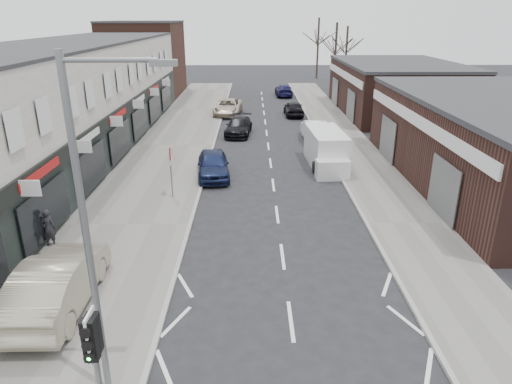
{
  "coord_description": "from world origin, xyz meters",
  "views": [
    {
      "loc": [
        -1.17,
        -9.53,
        8.68
      ],
      "look_at": [
        -1.02,
        6.2,
        2.6
      ],
      "focal_mm": 32.0,
      "sensor_mm": 36.0,
      "label": 1
    }
  ],
  "objects_px": {
    "street_lamp": "(93,223)",
    "parked_car_left_a": "(213,164)",
    "white_van": "(326,150)",
    "sedan_on_pavement": "(58,282)",
    "traffic_light": "(93,347)",
    "parked_car_left_c": "(228,107)",
    "parked_car_right_a": "(315,130)",
    "parked_car_right_c": "(284,90)",
    "pedestrian": "(49,228)",
    "warning_sign": "(171,157)",
    "parked_car_right_b": "(294,108)",
    "parked_car_left_b": "(239,126)"
  },
  "relations": [
    {
      "from": "parked_car_left_b",
      "to": "parked_car_right_c",
      "type": "height_order",
      "value": "parked_car_left_b"
    },
    {
      "from": "warning_sign",
      "to": "white_van",
      "type": "xyz_separation_m",
      "value": [
        8.56,
        5.47,
        -1.19
      ]
    },
    {
      "from": "white_van",
      "to": "parked_car_left_b",
      "type": "relative_size",
      "value": 1.24
    },
    {
      "from": "traffic_light",
      "to": "sedan_on_pavement",
      "type": "xyz_separation_m",
      "value": [
        -2.81,
        4.71,
        -1.44
      ]
    },
    {
      "from": "parked_car_right_b",
      "to": "parked_car_left_c",
      "type": "bearing_deg",
      "value": -6.12
    },
    {
      "from": "warning_sign",
      "to": "sedan_on_pavement",
      "type": "relative_size",
      "value": 0.52
    },
    {
      "from": "traffic_light",
      "to": "parked_car_right_b",
      "type": "relative_size",
      "value": 0.76
    },
    {
      "from": "warning_sign",
      "to": "parked_car_right_c",
      "type": "height_order",
      "value": "warning_sign"
    },
    {
      "from": "traffic_light",
      "to": "parked_car_right_c",
      "type": "distance_m",
      "value": 46.53
    },
    {
      "from": "sedan_on_pavement",
      "to": "white_van",
      "type": "bearing_deg",
      "value": -126.59
    },
    {
      "from": "parked_car_left_a",
      "to": "sedan_on_pavement",
      "type": "bearing_deg",
      "value": -112.62
    },
    {
      "from": "traffic_light",
      "to": "parked_car_left_c",
      "type": "xyz_separation_m",
      "value": [
        1.0,
        35.22,
        -1.7
      ]
    },
    {
      "from": "parked_car_left_a",
      "to": "parked_car_right_c",
      "type": "distance_m",
      "value": 29.16
    },
    {
      "from": "warning_sign",
      "to": "parked_car_right_b",
      "type": "xyz_separation_m",
      "value": [
        7.88,
        20.69,
        -1.51
      ]
    },
    {
      "from": "street_lamp",
      "to": "pedestrian",
      "type": "relative_size",
      "value": 5.12
    },
    {
      "from": "warning_sign",
      "to": "parked_car_right_a",
      "type": "distance_m",
      "value": 14.64
    },
    {
      "from": "street_lamp",
      "to": "parked_car_right_b",
      "type": "xyz_separation_m",
      "value": [
        7.25,
        33.49,
        -3.93
      ]
    },
    {
      "from": "parked_car_left_a",
      "to": "street_lamp",
      "type": "bearing_deg",
      "value": -99.93
    },
    {
      "from": "parked_car_left_b",
      "to": "parked_car_right_c",
      "type": "xyz_separation_m",
      "value": [
        4.74,
        18.52,
        -0.01
      ]
    },
    {
      "from": "street_lamp",
      "to": "parked_car_left_a",
      "type": "relative_size",
      "value": 1.83
    },
    {
      "from": "traffic_light",
      "to": "parked_car_right_a",
      "type": "bearing_deg",
      "value": 72.93
    },
    {
      "from": "pedestrian",
      "to": "parked_car_right_c",
      "type": "relative_size",
      "value": 0.35
    },
    {
      "from": "pedestrian",
      "to": "parked_car_left_b",
      "type": "distance_m",
      "value": 19.93
    },
    {
      "from": "pedestrian",
      "to": "parked_car_right_c",
      "type": "distance_m",
      "value": 38.99
    },
    {
      "from": "traffic_light",
      "to": "street_lamp",
      "type": "xyz_separation_m",
      "value": [
        -0.13,
        1.22,
        2.2
      ]
    },
    {
      "from": "street_lamp",
      "to": "warning_sign",
      "type": "relative_size",
      "value": 2.96
    },
    {
      "from": "street_lamp",
      "to": "parked_car_right_a",
      "type": "height_order",
      "value": "street_lamp"
    },
    {
      "from": "white_van",
      "to": "sedan_on_pavement",
      "type": "xyz_separation_m",
      "value": [
        -10.61,
        -14.78,
        -0.04
      ]
    },
    {
      "from": "parked_car_right_b",
      "to": "parked_car_right_c",
      "type": "bearing_deg",
      "value": -90.35
    },
    {
      "from": "warning_sign",
      "to": "pedestrian",
      "type": "relative_size",
      "value": 1.73
    },
    {
      "from": "white_van",
      "to": "parked_car_right_a",
      "type": "distance_m",
      "value": 6.24
    },
    {
      "from": "pedestrian",
      "to": "parked_car_left_c",
      "type": "xyz_separation_m",
      "value": [
        5.8,
        26.43,
        -0.19
      ]
    },
    {
      "from": "parked_car_left_b",
      "to": "parked_car_left_c",
      "type": "xyz_separation_m",
      "value": [
        -1.2,
        7.77,
        0.06
      ]
    },
    {
      "from": "parked_car_left_b",
      "to": "parked_car_left_c",
      "type": "relative_size",
      "value": 0.88
    },
    {
      "from": "white_van",
      "to": "parked_car_left_c",
      "type": "xyz_separation_m",
      "value": [
        -6.8,
        15.73,
        -0.3
      ]
    },
    {
      "from": "warning_sign",
      "to": "pedestrian",
      "type": "bearing_deg",
      "value": -127.73
    },
    {
      "from": "warning_sign",
      "to": "parked_car_left_b",
      "type": "height_order",
      "value": "warning_sign"
    },
    {
      "from": "parked_car_left_b",
      "to": "parked_car_right_b",
      "type": "relative_size",
      "value": 1.12
    },
    {
      "from": "parked_car_right_a",
      "to": "parked_car_right_c",
      "type": "xyz_separation_m",
      "value": [
        -0.96,
        20.25,
        -0.1
      ]
    },
    {
      "from": "parked_car_left_c",
      "to": "parked_car_right_a",
      "type": "relative_size",
      "value": 1.12
    },
    {
      "from": "warning_sign",
      "to": "parked_car_left_b",
      "type": "xyz_separation_m",
      "value": [
        2.96,
        13.44,
        -1.54
      ]
    },
    {
      "from": "white_van",
      "to": "parked_car_left_a",
      "type": "height_order",
      "value": "white_van"
    },
    {
      "from": "street_lamp",
      "to": "parked_car_left_a",
      "type": "height_order",
      "value": "street_lamp"
    },
    {
      "from": "pedestrian",
      "to": "parked_car_right_b",
      "type": "xyz_separation_m",
      "value": [
        11.93,
        25.91,
        -0.21
      ]
    },
    {
      "from": "white_van",
      "to": "parked_car_right_b",
      "type": "distance_m",
      "value": 15.23
    },
    {
      "from": "parked_car_left_a",
      "to": "parked_car_left_c",
      "type": "xyz_separation_m",
      "value": [
        -0.0,
        17.79,
        -0.03
      ]
    },
    {
      "from": "traffic_light",
      "to": "pedestrian",
      "type": "relative_size",
      "value": 1.98
    },
    {
      "from": "street_lamp",
      "to": "parked_car_left_c",
      "type": "relative_size",
      "value": 1.56
    },
    {
      "from": "parked_car_right_c",
      "to": "pedestrian",
      "type": "bearing_deg",
      "value": 70.6
    },
    {
      "from": "pedestrian",
      "to": "parked_car_left_b",
      "type": "height_order",
      "value": "pedestrian"
    }
  ]
}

